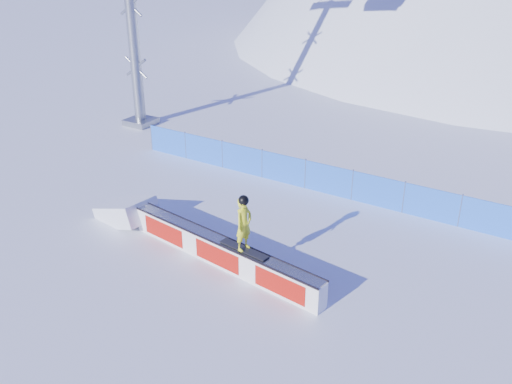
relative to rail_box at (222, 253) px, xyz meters
The scene contains 6 objects.
ground 3.17m from the rail_box, 36.62° to the left, with size 160.00×160.00×0.00m, color white.
snow_hill 47.65m from the rail_box, 86.72° to the left, with size 64.00×64.00×64.00m.
safety_fence 6.85m from the rail_box, 68.44° to the left, with size 22.05×0.05×1.30m.
rail_box is the anchor object (origin of this frame).
snow_ramp 4.64m from the rail_box, behind, with size 2.05×1.37×0.77m, color white, non-canonical shape.
snowboarder 1.59m from the rail_box, ahead, with size 1.71×0.64×1.76m.
Camera 1 is at (6.32, -13.99, 9.56)m, focal length 40.00 mm.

